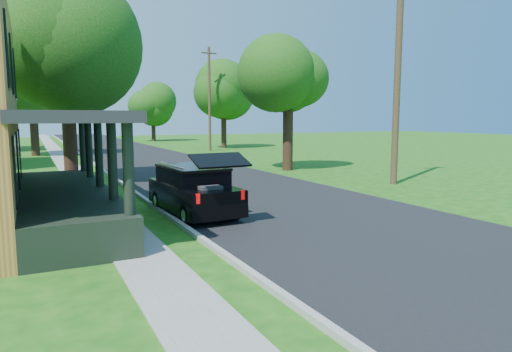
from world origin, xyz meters
name	(u,v)px	position (x,y,z in m)	size (l,w,h in m)	color
ground	(381,239)	(0.00, 0.00, 0.00)	(140.00, 140.00, 0.00)	#114E0F
street	(165,165)	(0.00, 20.00, 0.00)	(8.00, 120.00, 0.02)	black
curb	(98,168)	(-4.05, 20.00, 0.00)	(0.15, 120.00, 0.12)	#A1A19C
sidewalk	(71,169)	(-5.60, 20.00, 0.00)	(1.30, 120.00, 0.03)	gray
black_suv	(194,190)	(-3.20, 4.82, 0.77)	(1.87, 4.41, 2.02)	black
tree_left_mid	(64,43)	(-6.02, 14.02, 6.27)	(7.43, 7.64, 9.45)	black
tree_left_far	(30,64)	(-7.32, 31.63, 7.08)	(8.47, 8.27, 10.89)	black
tree_right_near	(287,78)	(5.46, 13.99, 5.20)	(4.72, 4.53, 7.63)	black
tree_right_mid	(223,87)	(9.68, 33.71, 5.98)	(6.41, 6.23, 9.02)	black
tree_right_far	(153,103)	(6.61, 49.77, 4.83)	(6.76, 6.90, 7.75)	black
utility_pole_near	(399,49)	(7.00, 7.05, 5.98)	(1.83, 0.31, 11.62)	#3D2B1C
utility_pole_far	(209,98)	(7.00, 30.39, 4.73)	(1.45, 0.26, 9.20)	#3D2B1C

